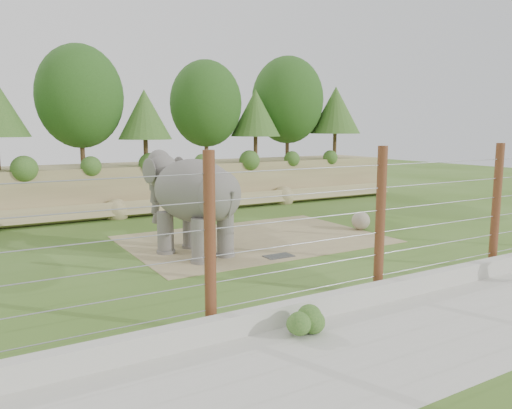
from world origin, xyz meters
TOP-DOWN VIEW (x-y plane):
  - ground at (0.00, 0.00)m, footprint 90.00×90.00m
  - back_embankment at (0.59, 12.68)m, footprint 30.00×5.52m
  - dirt_patch at (0.50, 3.00)m, footprint 10.00×7.00m
  - drain_grate at (-0.18, 0.14)m, footprint 1.00×0.60m
  - elephant at (-2.57, 1.87)m, footprint 3.06×4.76m
  - stone_ball at (5.50, 2.21)m, footprint 0.80×0.80m
  - retaining_wall at (0.00, -5.00)m, footprint 26.00×0.35m
  - walkway at (0.00, -7.00)m, footprint 26.00×4.00m
  - barrier_fence at (0.00, -4.50)m, footprint 20.26×0.26m
  - walkway_shrub at (-3.34, -5.80)m, footprint 0.60×0.60m

SIDE VIEW (x-z plane):
  - ground at x=0.00m, z-range 0.00..0.00m
  - walkway at x=0.00m, z-range 0.00..0.01m
  - dirt_patch at x=0.50m, z-range 0.00..0.02m
  - drain_grate at x=-0.18m, z-range 0.02..0.05m
  - retaining_wall at x=0.00m, z-range 0.00..0.50m
  - walkway_shrub at x=-3.34m, z-range 0.01..0.61m
  - stone_ball at x=5.50m, z-range 0.02..0.82m
  - elephant at x=-2.57m, z-range 0.00..3.57m
  - barrier_fence at x=0.00m, z-range 0.00..4.00m
  - back_embankment at x=0.59m, z-range -0.42..8.35m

